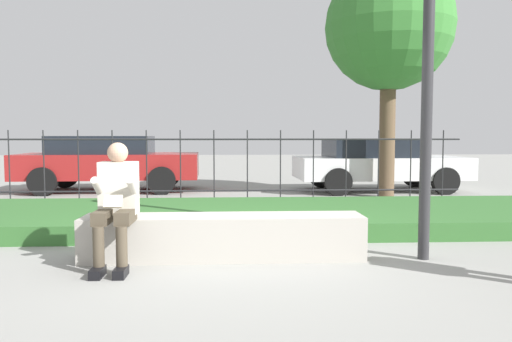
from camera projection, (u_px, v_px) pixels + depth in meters
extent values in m
plane|color=gray|center=(231.00, 258.00, 5.48)|extent=(60.00, 60.00, 0.00)
cube|color=#ADA89E|center=(224.00, 237.00, 5.46)|extent=(3.05, 0.54, 0.48)
cube|color=gray|center=(224.00, 255.00, 5.48)|extent=(2.93, 0.50, 0.08)
cube|color=black|center=(98.00, 273.00, 4.75)|extent=(0.11, 0.26, 0.09)
cylinder|color=#4C4233|center=(99.00, 246.00, 4.79)|extent=(0.11, 0.11, 0.39)
cube|color=#4C4233|center=(104.00, 217.00, 4.98)|extent=(0.15, 0.42, 0.13)
cube|color=black|center=(121.00, 272.00, 4.76)|extent=(0.11, 0.26, 0.09)
cylinder|color=#4C4233|center=(122.00, 246.00, 4.80)|extent=(0.11, 0.11, 0.39)
cube|color=#4C4233|center=(126.00, 217.00, 4.99)|extent=(0.15, 0.42, 0.13)
cube|color=beige|center=(119.00, 188.00, 5.18)|extent=(0.38, 0.24, 0.54)
sphere|color=tan|center=(118.00, 153.00, 5.13)|extent=(0.21, 0.21, 0.21)
cylinder|color=beige|center=(98.00, 187.00, 5.01)|extent=(0.08, 0.29, 0.24)
cylinder|color=beige|center=(133.00, 187.00, 5.03)|extent=(0.08, 0.29, 0.24)
cube|color=beige|center=(113.00, 201.00, 4.93)|extent=(0.18, 0.09, 0.13)
cube|color=#33662D|center=(231.00, 217.00, 7.56)|extent=(10.95, 2.79, 0.24)
cylinder|color=#232326|center=(231.00, 191.00, 9.59)|extent=(8.95, 0.03, 0.03)
cylinder|color=#232326|center=(231.00, 139.00, 9.53)|extent=(8.95, 0.03, 0.03)
cylinder|color=#232326|center=(10.00, 169.00, 9.35)|extent=(0.02, 0.02, 1.45)
cylinder|color=#232326|center=(44.00, 169.00, 9.39)|extent=(0.02, 0.02, 1.45)
cylinder|color=#232326|center=(79.00, 169.00, 9.42)|extent=(0.02, 0.02, 1.45)
cylinder|color=#232326|center=(113.00, 169.00, 9.45)|extent=(0.02, 0.02, 1.45)
cylinder|color=#232326|center=(147.00, 168.00, 9.48)|extent=(0.02, 0.02, 1.45)
cylinder|color=#232326|center=(181.00, 168.00, 9.52)|extent=(0.02, 0.02, 1.45)
cylinder|color=#232326|center=(214.00, 168.00, 9.55)|extent=(0.02, 0.02, 1.45)
cylinder|color=#232326|center=(248.00, 168.00, 9.58)|extent=(0.02, 0.02, 1.45)
cylinder|color=#232326|center=(281.00, 168.00, 9.61)|extent=(0.02, 0.02, 1.45)
cylinder|color=#232326|center=(313.00, 168.00, 9.64)|extent=(0.02, 0.02, 1.45)
cylinder|color=#232326|center=(346.00, 168.00, 9.68)|extent=(0.02, 0.02, 1.45)
cylinder|color=#232326|center=(379.00, 168.00, 9.71)|extent=(0.02, 0.02, 1.45)
cylinder|color=#232326|center=(411.00, 168.00, 9.74)|extent=(0.02, 0.02, 1.45)
cylinder|color=#232326|center=(443.00, 167.00, 9.77)|extent=(0.02, 0.02, 1.45)
cube|color=maroon|center=(110.00, 166.00, 12.16)|extent=(4.33, 2.00, 0.59)
cube|color=black|center=(103.00, 145.00, 12.11)|extent=(2.41, 1.70, 0.43)
cylinder|color=black|center=(162.00, 180.00, 11.43)|extent=(0.65, 0.23, 0.65)
cylinder|color=black|center=(168.00, 175.00, 13.19)|extent=(0.65, 0.23, 0.65)
cylinder|color=black|center=(43.00, 181.00, 11.18)|extent=(0.65, 0.23, 0.65)
cylinder|color=black|center=(65.00, 175.00, 12.94)|extent=(0.65, 0.23, 0.65)
cube|color=silver|center=(380.00, 167.00, 12.19)|extent=(4.10, 1.94, 0.52)
cube|color=black|center=(373.00, 148.00, 12.14)|extent=(2.27, 1.66, 0.42)
cylinder|color=black|center=(445.00, 181.00, 11.43)|extent=(0.63, 0.22, 0.63)
cylinder|color=black|center=(415.00, 175.00, 13.19)|extent=(0.63, 0.22, 0.63)
cylinder|color=black|center=(338.00, 182.00, 11.22)|extent=(0.63, 0.22, 0.63)
cylinder|color=black|center=(321.00, 176.00, 12.98)|extent=(0.63, 0.22, 0.63)
cylinder|color=#2D2D30|center=(428.00, 72.00, 5.31)|extent=(0.12, 0.12, 4.04)
cylinder|color=brown|center=(387.00, 130.00, 10.84)|extent=(0.34, 0.34, 2.94)
sphere|color=#387A33|center=(389.00, 26.00, 10.68)|extent=(2.74, 2.74, 2.74)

